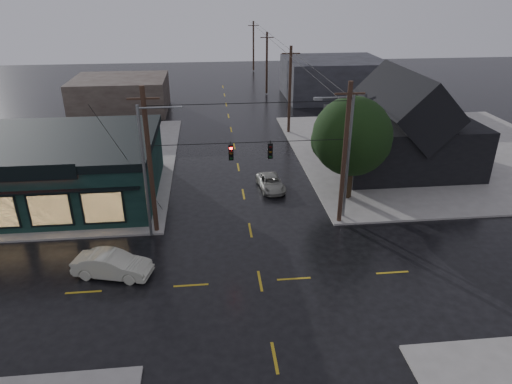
{
  "coord_description": "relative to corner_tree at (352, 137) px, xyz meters",
  "views": [
    {
      "loc": [
        -2.55,
        -21.77,
        15.89
      ],
      "look_at": [
        0.28,
        4.82,
        3.49
      ],
      "focal_mm": 32.0,
      "sensor_mm": 36.0,
      "label": 1
    }
  ],
  "objects": [
    {
      "name": "corner_tree",
      "position": [
        0.0,
        0.0,
        0.0
      ],
      "size": [
        6.07,
        6.07,
        8.08
      ],
      "color": "black",
      "rests_on": "ground"
    },
    {
      "name": "bg_building_west",
      "position": [
        -22.21,
        29.59,
        -2.96
      ],
      "size": [
        12.0,
        10.0,
        4.4
      ],
      "primitive_type": "cube",
      "color": "#332825",
      "rests_on": "ground"
    },
    {
      "name": "ne_building",
      "position": [
        6.79,
        6.59,
        -0.69
      ],
      "size": [
        12.6,
        11.6,
        8.75
      ],
      "color": "black",
      "rests_on": "ground"
    },
    {
      "name": "suv_silver",
      "position": [
        -5.84,
        2.37,
        -4.6
      ],
      "size": [
        2.26,
        4.2,
        1.12
      ],
      "primitive_type": "imported",
      "rotation": [
        0.0,
        0.0,
        0.1
      ],
      "color": "gray",
      "rests_on": "ground"
    },
    {
      "name": "utility_pole_nw",
      "position": [
        -14.71,
        -3.91,
        -5.16
      ],
      "size": [
        2.0,
        0.32,
        10.15
      ],
      "primitive_type": null,
      "color": "#301D15",
      "rests_on": "ground"
    },
    {
      "name": "utility_pole_far_c",
      "position": [
        -1.71,
        57.59,
        -5.16
      ],
      "size": [
        2.0,
        0.32,
        9.15
      ],
      "primitive_type": null,
      "color": "#301D15",
      "rests_on": "ground"
    },
    {
      "name": "bg_building_east",
      "position": [
        7.79,
        34.59,
        -2.36
      ],
      "size": [
        14.0,
        12.0,
        5.6
      ],
      "primitive_type": "cube",
      "color": "#242429",
      "rests_on": "ground"
    },
    {
      "name": "ground_plane",
      "position": [
        -8.21,
        -10.41,
        -5.16
      ],
      "size": [
        160.0,
        160.0,
        0.0
      ],
      "primitive_type": "plane",
      "color": "black"
    },
    {
      "name": "streetlight_ne",
      "position": [
        -1.21,
        -3.21,
        -5.16
      ],
      "size": [
        5.4,
        0.3,
        9.15
      ],
      "primitive_type": null,
      "color": "slate",
      "rests_on": "ground"
    },
    {
      "name": "streetlight_nw",
      "position": [
        -15.01,
        -4.61,
        -5.16
      ],
      "size": [
        5.4,
        0.3,
        9.15
      ],
      "primitive_type": null,
      "color": "slate",
      "rests_on": "ground"
    },
    {
      "name": "pizza_shop",
      "position": [
        -23.21,
        2.54,
        -2.61
      ],
      "size": [
        16.3,
        12.34,
        4.9
      ],
      "color": "black",
      "rests_on": "ground"
    },
    {
      "name": "span_signal_assembly",
      "position": [
        -8.11,
        -3.91,
        0.53
      ],
      "size": [
        13.0,
        0.48,
        1.23
      ],
      "color": "black",
      "rests_on": "ground"
    },
    {
      "name": "utility_pole_far_b",
      "position": [
        -1.71,
        37.59,
        -5.16
      ],
      "size": [
        2.0,
        0.32,
        9.15
      ],
      "primitive_type": null,
      "color": "#301D15",
      "rests_on": "ground"
    },
    {
      "name": "utility_pole_far_a",
      "position": [
        -1.71,
        17.59,
        -5.16
      ],
      "size": [
        2.0,
        0.32,
        9.65
      ],
      "primitive_type": null,
      "color": "#301D15",
      "rests_on": "ground"
    },
    {
      "name": "sidewalk_nw",
      "position": [
        -28.21,
        9.59,
        -5.09
      ],
      "size": [
        28.0,
        28.0,
        0.15
      ],
      "primitive_type": "cube",
      "color": "gray",
      "rests_on": "ground"
    },
    {
      "name": "sedan_cream",
      "position": [
        -16.78,
        -8.95,
        -4.41
      ],
      "size": [
        4.83,
        2.72,
        1.51
      ],
      "primitive_type": "imported",
      "rotation": [
        0.0,
        0.0,
        1.31
      ],
      "color": "#B5B6A0",
      "rests_on": "ground"
    },
    {
      "name": "sidewalk_ne",
      "position": [
        11.79,
        9.59,
        -5.09
      ],
      "size": [
        28.0,
        28.0,
        0.15
      ],
      "primitive_type": "cube",
      "color": "gray",
      "rests_on": "ground"
    },
    {
      "name": "utility_pole_ne",
      "position": [
        -1.71,
        -3.91,
        -5.16
      ],
      "size": [
        2.0,
        0.32,
        10.15
      ],
      "primitive_type": null,
      "color": "#301D15",
      "rests_on": "ground"
    }
  ]
}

